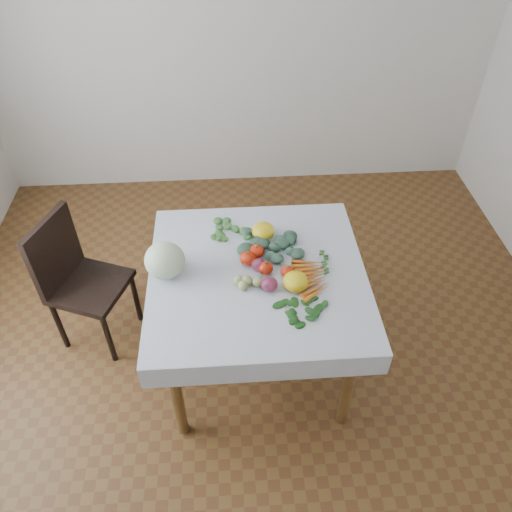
{
  "coord_description": "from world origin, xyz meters",
  "views": [
    {
      "loc": [
        -0.13,
        -1.83,
        2.58
      ],
      "look_at": [
        -0.0,
        0.06,
        0.82
      ],
      "focal_mm": 35.0,
      "sensor_mm": 36.0,
      "label": 1
    }
  ],
  "objects_px": {
    "heirloom_back": "(263,231)",
    "table": "(257,286)",
    "chair": "(75,274)",
    "carrot_bunch": "(312,277)",
    "cabbage": "(165,260)"
  },
  "relations": [
    {
      "from": "chair",
      "to": "heirloom_back",
      "type": "distance_m",
      "value": 1.14
    },
    {
      "from": "chair",
      "to": "heirloom_back",
      "type": "relative_size",
      "value": 6.93
    },
    {
      "from": "chair",
      "to": "carrot_bunch",
      "type": "distance_m",
      "value": 1.4
    },
    {
      "from": "heirloom_back",
      "to": "table",
      "type": "bearing_deg",
      "value": -100.37
    },
    {
      "from": "chair",
      "to": "cabbage",
      "type": "distance_m",
      "value": 0.73
    },
    {
      "from": "table",
      "to": "carrot_bunch",
      "type": "distance_m",
      "value": 0.3
    },
    {
      "from": "chair",
      "to": "carrot_bunch",
      "type": "bearing_deg",
      "value": -15.74
    },
    {
      "from": "table",
      "to": "cabbage",
      "type": "bearing_deg",
      "value": 176.57
    },
    {
      "from": "cabbage",
      "to": "carrot_bunch",
      "type": "height_order",
      "value": "cabbage"
    },
    {
      "from": "table",
      "to": "heirloom_back",
      "type": "xyz_separation_m",
      "value": [
        0.05,
        0.28,
        0.15
      ]
    },
    {
      "from": "table",
      "to": "chair",
      "type": "relative_size",
      "value": 1.14
    },
    {
      "from": "heirloom_back",
      "to": "carrot_bunch",
      "type": "bearing_deg",
      "value": -57.01
    },
    {
      "from": "table",
      "to": "heirloom_back",
      "type": "relative_size",
      "value": 7.87
    },
    {
      "from": "chair",
      "to": "carrot_bunch",
      "type": "relative_size",
      "value": 2.89
    },
    {
      "from": "chair",
      "to": "cabbage",
      "type": "height_order",
      "value": "cabbage"
    }
  ]
}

